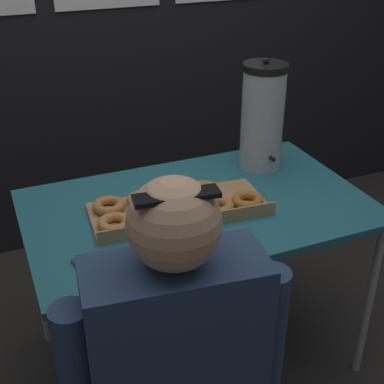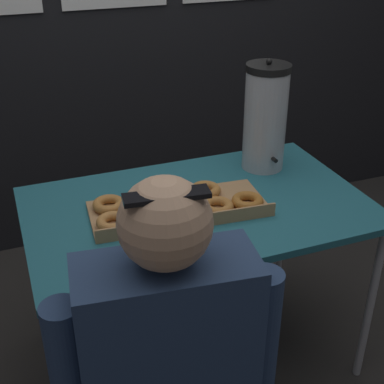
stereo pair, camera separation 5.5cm
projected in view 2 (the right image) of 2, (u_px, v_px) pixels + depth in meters
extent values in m
plane|color=#2D2B28|center=(197.00, 353.00, 2.37)|extent=(12.00, 12.00, 0.00)
cube|color=#236675|center=(198.00, 208.00, 2.02)|extent=(1.28, 0.78, 0.03)
cylinder|color=#ADADB2|center=(370.00, 306.00, 2.10)|extent=(0.03, 0.03, 0.73)
cylinder|color=#ADADB2|center=(40.00, 272.00, 2.29)|extent=(0.03, 0.03, 0.73)
cylinder|color=#ADADB2|center=(283.00, 220.00, 2.67)|extent=(0.03, 0.03, 0.73)
cube|color=tan|center=(179.00, 209.00, 1.97)|extent=(0.67, 0.32, 0.02)
cube|color=tan|center=(189.00, 221.00, 1.84)|extent=(0.65, 0.06, 0.04)
torus|color=#C4823F|center=(113.00, 222.00, 1.84)|extent=(0.15, 0.15, 0.03)
torus|color=#A96624|center=(150.00, 216.00, 1.87)|extent=(0.15, 0.15, 0.03)
torus|color=#B67432|center=(184.00, 211.00, 1.90)|extent=(0.15, 0.15, 0.03)
torus|color=#BA7835|center=(217.00, 206.00, 1.93)|extent=(0.14, 0.14, 0.03)
torus|color=#AD6A28|center=(248.00, 201.00, 1.97)|extent=(0.14, 0.14, 0.03)
torus|color=#BC7A38|center=(109.00, 204.00, 1.95)|extent=(0.13, 0.13, 0.03)
torus|color=#BF7D3B|center=(143.00, 199.00, 1.98)|extent=(0.17, 0.17, 0.03)
torus|color=#B57331|center=(174.00, 195.00, 2.01)|extent=(0.12, 0.12, 0.03)
torus|color=#BA7836|center=(205.00, 190.00, 2.04)|extent=(0.15, 0.15, 0.03)
cylinder|color=#B7B7BC|center=(265.00, 121.00, 2.20)|extent=(0.18, 0.18, 0.42)
cylinder|color=black|center=(269.00, 68.00, 2.10)|extent=(0.18, 0.18, 0.03)
sphere|color=black|center=(269.00, 61.00, 2.09)|extent=(0.02, 0.02, 0.02)
cylinder|color=black|center=(273.00, 159.00, 2.19)|extent=(0.02, 0.04, 0.02)
cube|color=#2D334C|center=(88.00, 267.00, 1.66)|extent=(0.10, 0.17, 0.01)
cube|color=#2D333D|center=(88.00, 266.00, 1.65)|extent=(0.09, 0.15, 0.00)
cube|color=navy|center=(168.00, 345.00, 1.42)|extent=(0.49, 0.26, 0.53)
sphere|color=tan|center=(165.00, 223.00, 1.24)|extent=(0.23, 0.23, 0.23)
cube|color=black|center=(167.00, 196.00, 1.17)|extent=(0.20, 0.07, 0.01)
cylinder|color=navy|center=(261.00, 335.00, 1.49)|extent=(0.10, 0.10, 0.43)
cylinder|color=navy|center=(69.00, 371.00, 1.38)|extent=(0.10, 0.10, 0.43)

